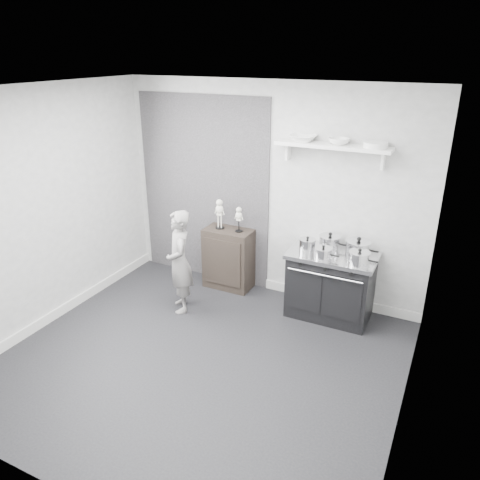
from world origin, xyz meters
name	(u,v)px	position (x,y,z in m)	size (l,w,h in m)	color
ground	(200,360)	(0.00, 0.00, 0.00)	(4.00, 4.00, 0.00)	black
room_shell	(194,206)	(-0.09, 0.15, 1.64)	(4.02, 3.62, 2.71)	#A0A09E
wall_shelf	(333,147)	(0.80, 1.68, 2.01)	(1.30, 0.26, 0.24)	white
stove	(330,285)	(0.95, 1.48, 0.41)	(1.02, 0.64, 0.82)	black
side_cabinet	(229,258)	(-0.48, 1.61, 0.41)	(0.63, 0.37, 0.82)	black
child	(180,262)	(-0.74, 0.81, 0.64)	(0.47, 0.31, 1.29)	gray
pot_front_left	(307,245)	(0.66, 1.40, 0.90)	(0.28, 0.19, 0.19)	silver
pot_back_left	(330,242)	(0.87, 1.63, 0.89)	(0.35, 0.26, 0.20)	silver
pot_back_right	(358,248)	(1.21, 1.57, 0.90)	(0.38, 0.29, 0.22)	silver
pot_front_right	(359,258)	(1.28, 1.31, 0.89)	(0.33, 0.24, 0.19)	silver
pot_front_center	(323,253)	(0.88, 1.31, 0.88)	(0.29, 0.20, 0.16)	silver
skeleton_full	(220,212)	(-0.61, 1.61, 1.05)	(0.13, 0.08, 0.46)	silver
skeleton_torso	(239,218)	(-0.33, 1.61, 1.02)	(0.11, 0.07, 0.38)	silver
bowl_large	(303,138)	(0.45, 1.67, 2.08)	(0.30, 0.30, 0.07)	white
bowl_small	(339,141)	(0.87, 1.67, 2.08)	(0.22, 0.22, 0.07)	white
plate_stack	(376,145)	(1.26, 1.67, 2.07)	(0.26, 0.26, 0.06)	white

